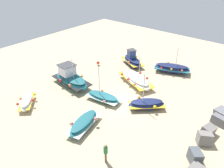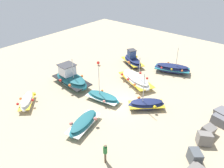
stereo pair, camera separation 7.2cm
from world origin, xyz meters
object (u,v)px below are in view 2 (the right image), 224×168
object	(u,v)px
fishing_boat_1	(136,80)
fishing_boat_3	(27,101)
fishing_boat_4	(132,60)
fishing_boat_5	(146,104)
fishing_boat_0	(84,123)
fishing_boat_2	(71,79)
fishing_boat_7	(103,97)
fishing_boat_6	(172,68)
mooring_buoy_0	(98,63)
person_walking	(105,152)

from	to	relation	value
fishing_boat_1	fishing_boat_3	bearing A→B (deg)	85.37
fishing_boat_4	fishing_boat_5	world-z (taller)	fishing_boat_5
fishing_boat_1	fishing_boat_4	size ratio (longest dim) A/B	1.30
fishing_boat_0	fishing_boat_2	xyz separation A→B (m)	(-4.56, -6.89, 0.37)
fishing_boat_1	fishing_boat_2	bearing A→B (deg)	65.89
fishing_boat_7	fishing_boat_6	bearing A→B (deg)	69.77
fishing_boat_0	mooring_buoy_0	world-z (taller)	fishing_boat_0
fishing_boat_3	fishing_boat_4	bearing A→B (deg)	-55.81
fishing_boat_0	person_walking	bearing A→B (deg)	53.11
mooring_buoy_0	fishing_boat_2	bearing A→B (deg)	12.12
mooring_buoy_0	fishing_boat_4	bearing A→B (deg)	131.70
fishing_boat_2	fishing_boat_4	size ratio (longest dim) A/B	1.30
fishing_boat_6	person_walking	distance (m)	17.41
fishing_boat_0	fishing_boat_1	world-z (taller)	fishing_boat_1
fishing_boat_3	fishing_boat_7	distance (m)	7.94
fishing_boat_6	person_walking	world-z (taller)	fishing_boat_6
fishing_boat_0	mooring_buoy_0	xyz separation A→B (m)	(-10.73, -8.22, -0.08)
fishing_boat_1	fishing_boat_3	world-z (taller)	fishing_boat_1
fishing_boat_4	fishing_boat_3	bearing A→B (deg)	108.07
fishing_boat_0	fishing_boat_5	world-z (taller)	fishing_boat_5
fishing_boat_2	fishing_boat_3	xyz separation A→B (m)	(5.84, -0.23, -0.38)
fishing_boat_5	fishing_boat_0	bearing A→B (deg)	-157.44
fishing_boat_1	fishing_boat_3	size ratio (longest dim) A/B	1.73
fishing_boat_3	mooring_buoy_0	xyz separation A→B (m)	(-12.01, -1.10, -0.07)
fishing_boat_2	fishing_boat_5	size ratio (longest dim) A/B	1.42
person_walking	fishing_boat_7	bearing A→B (deg)	100.61
fishing_boat_0	fishing_boat_5	size ratio (longest dim) A/B	1.08
fishing_boat_0	mooring_buoy_0	bearing A→B (deg)	-156.91
mooring_buoy_0	fishing_boat_6	bearing A→B (deg)	117.14
fishing_boat_0	fishing_boat_5	xyz separation A→B (m)	(-6.24, 2.69, 0.02)
fishing_boat_4	mooring_buoy_0	size ratio (longest dim) A/B	7.19
fishing_boat_0	fishing_boat_2	distance (m)	8.27
fishing_boat_3	fishing_boat_7	world-z (taller)	fishing_boat_7
fishing_boat_5	mooring_buoy_0	distance (m)	11.80
fishing_boat_2	person_walking	bearing A→B (deg)	156.99
fishing_boat_2	fishing_boat_7	bearing A→B (deg)	-174.81
fishing_boat_7	person_walking	size ratio (longest dim) A/B	2.33
fishing_boat_1	mooring_buoy_0	world-z (taller)	fishing_boat_1
fishing_boat_7	mooring_buoy_0	size ratio (longest dim) A/B	6.68
fishing_boat_7	fishing_boat_4	bearing A→B (deg)	99.74
fishing_boat_0	fishing_boat_6	size ratio (longest dim) A/B	0.88
fishing_boat_7	mooring_buoy_0	distance (m)	9.14
fishing_boat_2	fishing_boat_3	world-z (taller)	fishing_boat_2
fishing_boat_5	fishing_boat_6	distance (m)	9.31
fishing_boat_4	fishing_boat_6	world-z (taller)	fishing_boat_6
fishing_boat_6	fishing_boat_7	distance (m)	11.19
person_walking	mooring_buoy_0	bearing A→B (deg)	102.28
person_walking	fishing_boat_3	bearing A→B (deg)	145.18
fishing_boat_1	mooring_buoy_0	distance (m)	7.19
fishing_boat_2	fishing_boat_3	distance (m)	5.85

